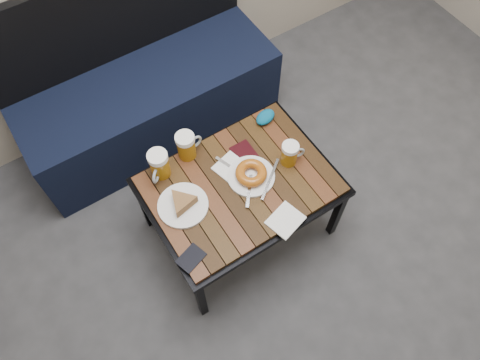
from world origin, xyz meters
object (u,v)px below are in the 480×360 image
beer_mug_centre (187,146)px  plate_bagel (251,174)px  bench (149,98)px  knit_pouch (265,117)px  beer_mug_left (159,165)px  passport_navy (191,258)px  passport_burgundy (245,154)px  plate_pie (183,204)px  cafe_table (240,188)px  beer_mug_right (290,154)px

beer_mug_centre → plate_bagel: size_ratio=0.54×
bench → knit_pouch: bearing=-58.8°
beer_mug_left → knit_pouch: bearing=135.6°
beer_mug_centre → passport_navy: size_ratio=1.28×
plate_bagel → passport_burgundy: size_ratio=2.00×
knit_pouch → plate_pie: bearing=-161.1°
bench → passport_burgundy: 0.76m
bench → cafe_table: bench is taller
bench → plate_bagel: size_ratio=5.32×
beer_mug_right → plate_pie: (-0.52, 0.06, -0.04)m
beer_mug_centre → knit_pouch: size_ratio=1.31×
bench → cafe_table: 0.84m
bench → cafe_table: size_ratio=1.67×
plate_pie → plate_bagel: bearing=-6.7°
beer_mug_right → knit_pouch: size_ratio=1.15×
beer_mug_left → passport_burgundy: bearing=118.7°
knit_pouch → plate_bagel: bearing=-135.4°
cafe_table → passport_burgundy: size_ratio=6.38×
beer_mug_right → knit_pouch: bearing=96.7°
beer_mug_left → plate_pie: size_ratio=0.66×
beer_mug_right → passport_burgundy: beer_mug_right is taller
plate_bagel → beer_mug_centre: bearing=124.1°
beer_mug_right → plate_bagel: bearing=-170.6°
plate_bagel → passport_burgundy: plate_bagel is taller
beer_mug_centre → beer_mug_right: 0.47m
plate_bagel → plate_pie: bearing=173.3°
plate_pie → plate_bagel: size_ratio=0.84×
bench → passport_burgundy: bench is taller
beer_mug_centre → plate_pie: beer_mug_centre is taller
passport_burgundy → beer_mug_left: bearing=162.9°
beer_mug_right → knit_pouch: (0.04, 0.25, -0.04)m
beer_mug_centre → knit_pouch: beer_mug_centre is taller
plate_pie → beer_mug_left: bearing=90.0°
bench → passport_burgundy: size_ratio=10.64×
passport_burgundy → bench: bearing=104.2°
beer_mug_centre → passport_navy: beer_mug_centre is taller
bench → beer_mug_centre: size_ratio=9.89×
passport_navy → knit_pouch: size_ratio=1.03×
bench → beer_mug_right: bench is taller
bench → plate_pie: bench is taller
plate_pie → bench: bearing=75.7°
cafe_table → beer_mug_right: 0.27m
plate_bagel → beer_mug_left: bearing=144.1°
beer_mug_left → beer_mug_right: 0.58m
beer_mug_left → plate_pie: beer_mug_left is taller
passport_navy → passport_burgundy: 0.56m
cafe_table → knit_pouch: bearing=38.1°
cafe_table → plate_bagel: size_ratio=3.19×
plate_pie → passport_navy: 0.24m
plate_pie → beer_mug_right: bearing=-6.6°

